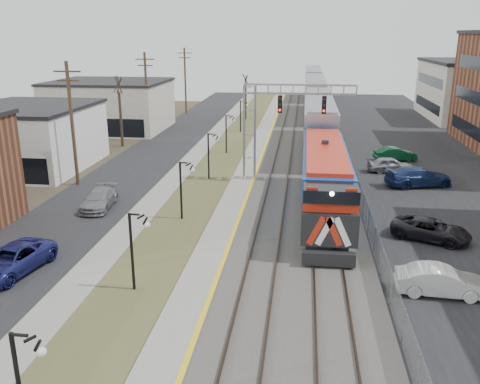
# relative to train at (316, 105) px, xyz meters

# --- Properties ---
(street_west) EXTENTS (7.00, 120.00, 0.04)m
(street_west) POSITION_rel_train_xyz_m (-17.00, -20.76, -2.90)
(street_west) COLOR black
(street_west) RESTS_ON ground
(sidewalk) EXTENTS (2.00, 120.00, 0.08)m
(sidewalk) POSITION_rel_train_xyz_m (-12.50, -20.76, -2.88)
(sidewalk) COLOR gray
(sidewalk) RESTS_ON ground
(grass_median) EXTENTS (4.00, 120.00, 0.06)m
(grass_median) POSITION_rel_train_xyz_m (-9.50, -20.76, -2.89)
(grass_median) COLOR #474B28
(grass_median) RESTS_ON ground
(platform) EXTENTS (2.00, 120.00, 0.24)m
(platform) POSITION_rel_train_xyz_m (-6.50, -20.76, -2.80)
(platform) COLOR gray
(platform) RESTS_ON ground
(ballast_bed) EXTENTS (8.00, 120.00, 0.20)m
(ballast_bed) POSITION_rel_train_xyz_m (-1.50, -20.76, -2.82)
(ballast_bed) COLOR #595651
(ballast_bed) RESTS_ON ground
(parking_lot) EXTENTS (16.00, 120.00, 0.04)m
(parking_lot) POSITION_rel_train_xyz_m (10.50, -20.76, -2.90)
(parking_lot) COLOR black
(parking_lot) RESTS_ON ground
(platform_edge) EXTENTS (0.24, 120.00, 0.01)m
(platform_edge) POSITION_rel_train_xyz_m (-5.62, -20.76, -2.67)
(platform_edge) COLOR gold
(platform_edge) RESTS_ON platform
(track_near) EXTENTS (1.58, 120.00, 0.15)m
(track_near) POSITION_rel_train_xyz_m (-3.50, -20.76, -2.64)
(track_near) COLOR #2D2119
(track_near) RESTS_ON ballast_bed
(track_far) EXTENTS (1.58, 120.00, 0.15)m
(track_far) POSITION_rel_train_xyz_m (-0.00, -20.76, -2.64)
(track_far) COLOR #2D2119
(track_far) RESTS_ON ballast_bed
(train) EXTENTS (3.00, 85.85, 5.33)m
(train) POSITION_rel_train_xyz_m (0.00, 0.00, 0.00)
(train) COLOR #123C98
(train) RESTS_ON ground
(signal_gantry) EXTENTS (9.00, 1.07, 8.15)m
(signal_gantry) POSITION_rel_train_xyz_m (-4.28, -27.77, 2.67)
(signal_gantry) COLOR gray
(signal_gantry) RESTS_ON ground
(lampposts) EXTENTS (0.14, 62.14, 4.00)m
(lampposts) POSITION_rel_train_xyz_m (-9.50, -37.47, -0.92)
(lampposts) COLOR black
(lampposts) RESTS_ON ground
(utility_poles) EXTENTS (0.28, 80.28, 10.00)m
(utility_poles) POSITION_rel_train_xyz_m (-20.00, -30.76, 2.08)
(utility_poles) COLOR #4C3823
(utility_poles) RESTS_ON ground
(fence) EXTENTS (0.04, 120.00, 1.60)m
(fence) POSITION_rel_train_xyz_m (2.70, -20.76, -2.12)
(fence) COLOR gray
(fence) RESTS_ON ground
(bare_trees) EXTENTS (12.30, 42.30, 5.95)m
(bare_trees) POSITION_rel_train_xyz_m (-18.16, -16.85, -0.22)
(bare_trees) COLOR #382D23
(bare_trees) RESTS_ON ground
(car_lot_b) EXTENTS (4.33, 1.71, 1.40)m
(car_lot_b) POSITION_rel_train_xyz_m (5.23, -46.40, -2.22)
(car_lot_b) COLOR silver
(car_lot_b) RESTS_ON ground
(car_lot_c) EXTENTS (5.10, 3.85, 1.29)m
(car_lot_c) POSITION_rel_train_xyz_m (6.33, -39.40, -2.28)
(car_lot_c) COLOR black
(car_lot_c) RESTS_ON ground
(car_lot_d) EXTENTS (5.86, 3.71, 1.58)m
(car_lot_d) POSITION_rel_train_xyz_m (7.94, -27.72, -2.13)
(car_lot_d) COLOR navy
(car_lot_d) RESTS_ON ground
(car_lot_e) EXTENTS (4.18, 2.00, 1.38)m
(car_lot_e) POSITION_rel_train_xyz_m (6.37, -23.55, -2.23)
(car_lot_e) COLOR gray
(car_lot_e) RESTS_ON ground
(car_lot_f) EXTENTS (4.28, 2.24, 1.34)m
(car_lot_f) POSITION_rel_train_xyz_m (7.49, -19.06, -2.25)
(car_lot_f) COLOR #0D4224
(car_lot_f) RESTS_ON ground
(car_street_a) EXTENTS (3.25, 5.46, 1.42)m
(car_street_a) POSITION_rel_train_xyz_m (-16.40, -46.82, -2.21)
(car_street_a) COLOR navy
(car_street_a) RESTS_ON ground
(car_street_b) EXTENTS (2.26, 4.69, 1.32)m
(car_street_b) POSITION_rel_train_xyz_m (-15.88, -36.25, -2.26)
(car_street_b) COLOR slate
(car_street_b) RESTS_ON ground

